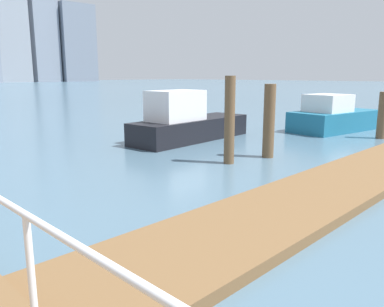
# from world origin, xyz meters

# --- Properties ---
(floating_dock) EXTENTS (13.83, 2.00, 0.18)m
(floating_dock) POSITION_xyz_m (3.41, 10.61, 0.09)
(floating_dock) COLOR brown
(floating_dock) RESTS_ON ground_plane
(boardwalk_railing) EXTENTS (0.06, 29.13, 1.08)m
(boardwalk_railing) POSITION_xyz_m (-3.15, 9.02, 1.26)
(boardwalk_railing) COLOR white
(boardwalk_railing) RESTS_ON boardwalk
(dock_piling_1) EXTENTS (0.35, 0.35, 1.86)m
(dock_piling_1) POSITION_xyz_m (11.95, 12.45, 0.93)
(dock_piling_1) COLOR brown
(dock_piling_1) RESTS_ON ground_plane
(dock_piling_2) EXTENTS (0.35, 0.35, 2.25)m
(dock_piling_2) POSITION_xyz_m (5.72, 13.64, 1.12)
(dock_piling_2) COLOR brown
(dock_piling_2) RESTS_ON ground_plane
(dock_piling_4) EXTENTS (0.30, 0.30, 2.49)m
(dock_piling_4) POSITION_xyz_m (4.22, 13.96, 1.24)
(dock_piling_4) COLOR brown
(dock_piling_4) RESTS_ON ground_plane
(moored_boat_1) EXTENTS (5.53, 2.01, 1.95)m
(moored_boat_1) POSITION_xyz_m (6.14, 17.62, 0.70)
(moored_boat_1) COLOR black
(moored_boat_1) RESTS_ON ground_plane
(moored_boat_3) EXTENTS (4.69, 2.60, 1.66)m
(moored_boat_3) POSITION_xyz_m (12.67, 14.80, 0.62)
(moored_boat_3) COLOR #1E6B8C
(moored_boat_3) RESTS_ON ground_plane
(skyline_tower_7) EXTENTS (13.20, 7.95, 27.90)m
(skyline_tower_7) POSITION_xyz_m (71.30, 142.46, 13.95)
(skyline_tower_7) COLOR slate
(skyline_tower_7) RESTS_ON ground_plane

